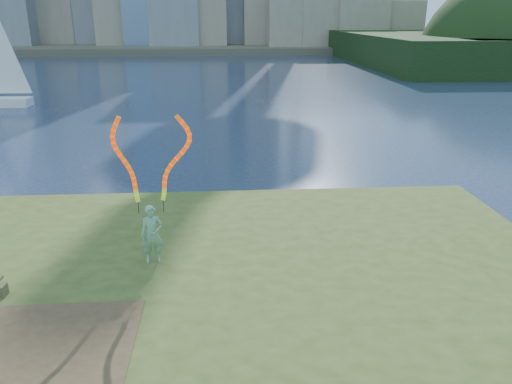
{
  "coord_description": "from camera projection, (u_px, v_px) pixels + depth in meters",
  "views": [
    {
      "loc": [
        1.07,
        -10.81,
        6.38
      ],
      "look_at": [
        1.89,
        1.0,
        2.18
      ],
      "focal_mm": 35.0,
      "sensor_mm": 36.0,
      "label": 1
    }
  ],
  "objects": [
    {
      "name": "far_shore",
      "position": [
        215.0,
        45.0,
        101.34
      ],
      "size": [
        320.0,
        40.0,
        1.2
      ],
      "primitive_type": "cube",
      "color": "#474234",
      "rests_on": "ground"
    },
    {
      "name": "dirt_patch",
      "position": [
        42.0,
        350.0,
        8.8
      ],
      "size": [
        3.2,
        3.0,
        0.02
      ],
      "primitive_type": "cube",
      "color": "#47331E",
      "rests_on": "grassy_knoll"
    },
    {
      "name": "ground",
      "position": [
        182.0,
        291.0,
        12.23
      ],
      "size": [
        320.0,
        320.0,
        0.0
      ],
      "primitive_type": "plane",
      "color": "#1B2944",
      "rests_on": "ground"
    },
    {
      "name": "woman_with_ribbons",
      "position": [
        150.0,
        204.0,
        11.53
      ],
      "size": [
        1.96,
        0.44,
        3.84
      ],
      "rotation": [
        0.0,
        0.0,
        0.13
      ],
      "color": "#116525",
      "rests_on": "grassy_knoll"
    },
    {
      "name": "grassy_knoll",
      "position": [
        173.0,
        336.0,
        9.96
      ],
      "size": [
        20.0,
        18.0,
        0.8
      ],
      "color": "#384819",
      "rests_on": "ground"
    }
  ]
}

